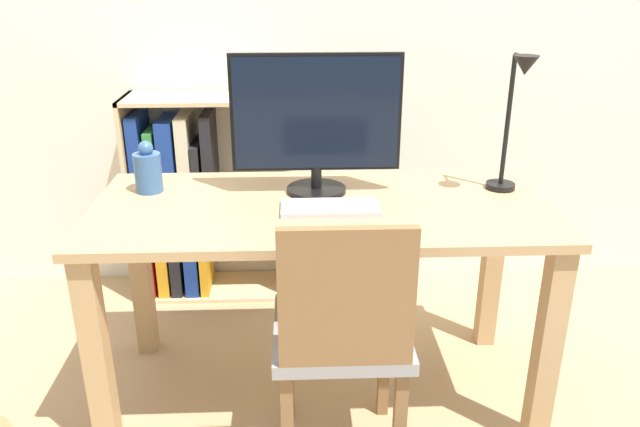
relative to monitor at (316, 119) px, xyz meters
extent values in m
plane|color=tan|center=(0.01, -0.12, -0.99)|extent=(10.00, 10.00, 0.00)
cube|color=silver|center=(0.01, 0.84, 0.31)|extent=(8.00, 0.05, 2.60)
cube|color=tan|center=(0.01, -0.12, -0.27)|extent=(1.49, 0.69, 0.03)
cube|color=tan|center=(-0.68, -0.41, -0.64)|extent=(0.07, 0.07, 0.70)
cube|color=tan|center=(0.70, -0.41, -0.64)|extent=(0.07, 0.07, 0.70)
cube|color=tan|center=(-0.68, 0.17, -0.64)|extent=(0.07, 0.07, 0.70)
cube|color=tan|center=(0.70, 0.17, -0.64)|extent=(0.07, 0.07, 0.70)
cylinder|color=black|center=(0.00, 0.00, -0.25)|extent=(0.20, 0.20, 0.02)
cylinder|color=black|center=(0.00, 0.00, -0.20)|extent=(0.04, 0.04, 0.08)
cube|color=black|center=(0.00, 0.00, 0.02)|extent=(0.56, 0.02, 0.39)
cube|color=black|center=(0.00, 0.00, 0.02)|extent=(0.54, 0.03, 0.36)
cube|color=#B2B2B7|center=(0.04, -0.17, -0.25)|extent=(0.31, 0.14, 0.02)
cylinder|color=#33598C|center=(-0.57, 0.03, -0.19)|extent=(0.09, 0.09, 0.13)
sphere|color=#33598C|center=(-0.57, 0.03, -0.10)|extent=(0.05, 0.05, 0.05)
cylinder|color=black|center=(0.64, 0.01, -0.24)|extent=(0.10, 0.10, 0.02)
cylinder|color=black|center=(0.64, 0.01, -0.02)|extent=(0.02, 0.02, 0.44)
cylinder|color=black|center=(0.64, -0.04, 0.20)|extent=(0.01, 0.10, 0.01)
cone|color=black|center=(0.64, -0.09, 0.18)|extent=(0.08, 0.08, 0.06)
cube|color=gray|center=(0.06, -0.42, -0.55)|extent=(0.40, 0.40, 0.04)
cube|color=brown|center=(0.06, -0.60, -0.33)|extent=(0.36, 0.03, 0.40)
cube|color=brown|center=(-0.10, -0.25, -0.78)|extent=(0.04, 0.04, 0.42)
cube|color=brown|center=(0.22, -0.25, -0.78)|extent=(0.04, 0.04, 0.42)
cube|color=#D8BC8C|center=(-0.80, 0.66, -0.52)|extent=(0.02, 0.28, 0.93)
cube|color=#D8BC8C|center=(-0.10, 0.66, -0.52)|extent=(0.02, 0.28, 0.93)
cube|color=#D8BC8C|center=(-0.45, 0.66, -0.98)|extent=(0.72, 0.28, 0.02)
cube|color=#D8BC8C|center=(-0.45, 0.66, -0.06)|extent=(0.72, 0.28, 0.02)
cube|color=#D8BC8C|center=(-0.45, 0.66, -0.52)|extent=(0.68, 0.28, 0.02)
cube|color=red|center=(-0.75, 0.66, -0.80)|extent=(0.05, 0.24, 0.33)
cube|color=orange|center=(-0.69, 0.66, -0.83)|extent=(0.05, 0.24, 0.28)
cube|color=black|center=(-0.63, 0.66, -0.83)|extent=(0.05, 0.24, 0.28)
cube|color=navy|center=(-0.56, 0.66, -0.84)|extent=(0.06, 0.24, 0.26)
cube|color=orange|center=(-0.50, 0.66, -0.78)|extent=(0.04, 0.24, 0.37)
cube|color=navy|center=(-0.75, 0.66, -0.32)|extent=(0.05, 0.24, 0.39)
cube|color=#2D7F38|center=(-0.69, 0.66, -0.35)|extent=(0.04, 0.24, 0.32)
cube|color=navy|center=(-0.62, 0.66, -0.33)|extent=(0.07, 0.24, 0.37)
cube|color=beige|center=(-0.55, 0.66, -0.32)|extent=(0.05, 0.24, 0.38)
cube|color=black|center=(-0.50, 0.66, -0.38)|extent=(0.04, 0.24, 0.26)
cube|color=black|center=(-0.45, 0.66, -0.32)|extent=(0.05, 0.24, 0.39)
camera|label=1|loc=(-0.07, -2.01, 0.48)|focal=35.00mm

